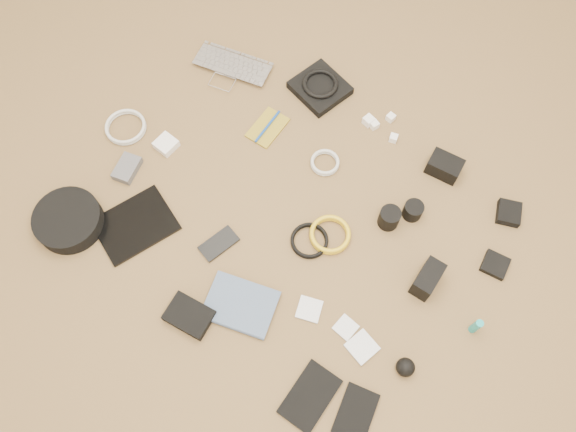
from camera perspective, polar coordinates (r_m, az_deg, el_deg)
The scene contains 33 objects.
laptop at distance 2.19m, azimuth -6.09°, elevation 14.24°, with size 0.29×0.20×0.02m, color #B4B4B9.
headphone_pouch at distance 2.13m, azimuth 3.26°, elevation 12.87°, with size 0.18×0.17×0.03m, color black.
headphones at distance 2.11m, azimuth 3.30°, elevation 13.27°, with size 0.13×0.13×0.02m, color black.
charger_a at distance 2.09m, azimuth 10.39°, elevation 9.81°, with size 0.03×0.03×0.03m, color white.
charger_b at distance 2.06m, azimuth 8.75°, elevation 9.15°, with size 0.03×0.03×0.03m, color white.
charger_c at distance 2.04m, azimuth 10.66°, elevation 7.79°, with size 0.03×0.03×0.03m, color white.
charger_d at distance 2.07m, azimuth 8.17°, elevation 9.57°, with size 0.03×0.03×0.03m, color white.
dslr_camera at distance 2.00m, azimuth 15.61°, elevation 4.88°, with size 0.11×0.08×0.06m, color black.
lens_pouch at distance 2.01m, azimuth 21.51°, elevation 0.29°, with size 0.07×0.08×0.03m, color black.
notebook_olive at distance 2.04m, azimuth -2.09°, elevation 8.96°, with size 0.10×0.15×0.01m, color olive.
pen_blue at distance 2.04m, azimuth -2.10°, elevation 9.09°, with size 0.01×0.01×0.15m, color #1341A0.
cable_white_a at distance 1.97m, azimuth 3.76°, elevation 5.35°, with size 0.10×0.10×0.01m, color silver.
lens_a at distance 1.87m, azimuth 10.25°, elevation -0.18°, with size 0.07×0.07×0.07m, color black.
lens_b at distance 1.90m, azimuth 12.58°, elevation 0.56°, with size 0.06×0.06×0.06m, color black.
card_reader at distance 1.92m, azimuth 20.29°, elevation -4.67°, with size 0.08×0.08×0.02m, color black.
power_brick at distance 2.04m, azimuth -12.28°, elevation 7.12°, with size 0.07×0.07×0.03m, color white.
cable_white_b at distance 2.12m, azimuth -16.12°, elevation 8.58°, with size 0.15×0.15×0.01m, color silver.
cable_black at distance 1.84m, azimuth 2.19°, elevation -2.58°, with size 0.12×0.12×0.01m, color black.
cable_yellow at distance 1.85m, azimuth 4.27°, elevation -1.98°, with size 0.14×0.14×0.02m, color gold.
flash at distance 1.81m, azimuth 13.98°, elevation -6.22°, with size 0.06×0.11×0.08m, color black.
lens_cleaner at distance 1.81m, azimuth 18.55°, elevation -10.58°, with size 0.02×0.02×0.08m, color teal.
battery_charger at distance 2.02m, azimuth -16.03°, elevation 4.68°, with size 0.07×0.10×0.03m, color #525257.
tablet at distance 1.93m, azimuth -15.24°, elevation -0.87°, with size 0.19×0.25×0.01m, color black.
phone at distance 1.85m, azimuth -7.05°, elevation -2.81°, with size 0.07×0.13×0.01m, color black.
filter_case_left at distance 1.77m, azimuth 2.17°, elevation -9.45°, with size 0.07×0.07×0.01m, color silver.
filter_case_mid at distance 1.76m, azimuth 5.88°, elevation -11.20°, with size 0.06×0.06×0.01m, color silver.
filter_case_right at distance 1.76m, azimuth 7.52°, elevation -13.05°, with size 0.08×0.08×0.01m, color silver.
air_blower at distance 1.74m, azimuth 11.84°, elevation -14.80°, with size 0.06×0.06×0.06m, color black.
headphone_case at distance 1.98m, azimuth -21.39°, elevation -0.41°, with size 0.22×0.22×0.06m, color black.
drive_case at distance 1.78m, azimuth -9.99°, elevation -9.94°, with size 0.14×0.10×0.03m, color black.
paperback at distance 1.76m, azimuth -5.81°, elevation -11.36°, with size 0.16×0.21×0.02m, color #485B7A.
notebook_black_a at distance 1.72m, azimuth 2.25°, elevation -17.84°, with size 0.11×0.18×0.01m, color black.
notebook_black_b at distance 1.73m, azimuth 6.90°, elevation -19.27°, with size 0.10×0.15×0.01m, color black.
Camera 1 is at (0.45, -0.63, 1.71)m, focal length 35.00 mm.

